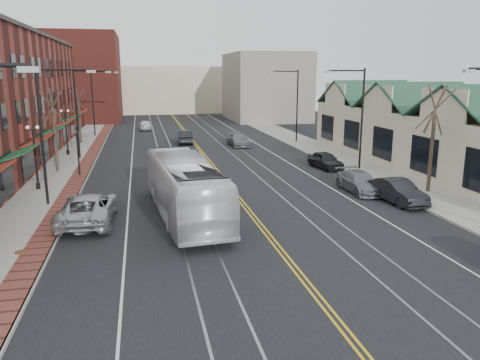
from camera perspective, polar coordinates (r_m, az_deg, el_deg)
name	(u,v)px	position (r m, az deg, el deg)	size (l,w,h in m)	color
ground	(336,320)	(15.99, 11.63, -16.42)	(160.00, 160.00, 0.00)	black
sidewalk_left	(51,189)	(34.14, -22.02, -1.06)	(4.00, 120.00, 0.15)	gray
sidewalk_right	(376,174)	(38.04, 16.30, 0.72)	(4.00, 120.00, 0.15)	gray
building_right	(447,143)	(40.84, 23.97, 4.11)	(8.00, 36.00, 4.60)	#BBAF8F
backdrop_left	(76,78)	(83.31, -19.40, 11.67)	(14.00, 18.00, 14.00)	maroon
backdrop_mid	(168,89)	(97.92, -8.71, 10.86)	(22.00, 14.00, 9.00)	#BBAF8F
backdrop_right	(265,87)	(80.47, 3.10, 11.28)	(12.00, 16.00, 11.00)	slate
streetlight_l_1	(49,122)	(29.28, -22.30, 6.59)	(3.33, 0.25, 8.00)	black
streetlight_l_2	(81,104)	(45.07, -18.80, 8.75)	(3.33, 0.25, 8.00)	black
streetlight_l_3	(96,96)	(60.97, -17.12, 9.78)	(3.33, 0.25, 8.00)	black
streetlight_r_1	(357,108)	(38.69, 14.11, 8.47)	(3.33, 0.25, 8.00)	black
streetlight_r_2	(294,98)	(53.50, 6.54, 9.90)	(3.33, 0.25, 8.00)	black
lamppost_l_2	(36,159)	(33.88, -23.66, 2.37)	(0.84, 0.28, 4.27)	black
lamppost_l_3	(66,133)	(47.53, -20.40, 5.39)	(0.84, 0.28, 4.27)	black
tree_left_near	(54,129)	(39.49, -21.72, 5.82)	(1.78, 1.37, 6.48)	#382B21
tree_left_far	(79,115)	(55.28, -19.02, 7.56)	(1.66, 1.28, 6.02)	#382B21
tree_right_mid	(433,137)	(32.64, 22.43, 4.88)	(1.90, 1.46, 6.93)	#382B21
manhole_far	(22,252)	(22.68, -25.09, -7.95)	(0.60, 0.60, 0.02)	#592D19
traffic_signal	(78,147)	(37.39, -19.19, 3.87)	(0.18, 0.15, 3.80)	black
transit_bus	(185,188)	(25.77, -6.76, -0.93)	(2.76, 11.78, 3.28)	white
parked_suv	(88,208)	(25.96, -18.03, -3.27)	(2.70, 5.85, 1.63)	#A4A4AB
parked_car_b	(398,191)	(30.06, 18.70, -1.33)	(1.53, 4.39, 1.45)	black
parked_car_c	(360,182)	(32.15, 14.38, -0.24)	(1.88, 4.62, 1.34)	slate
parked_car_d	(326,160)	(39.49, 10.39, 2.39)	(1.64, 4.09, 1.39)	black
distant_car_left	(185,137)	(53.27, -6.68, 5.26)	(1.60, 4.58, 1.51)	black
distant_car_right	(238,140)	(51.02, -0.20, 4.93)	(1.91, 4.71, 1.37)	slate
distant_car_far	(145,125)	(66.73, -11.47, 6.59)	(1.68, 4.19, 1.43)	silver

